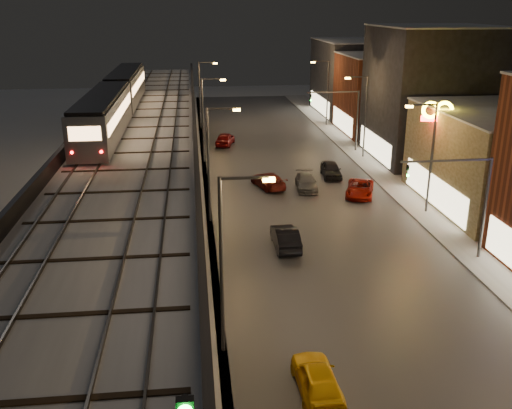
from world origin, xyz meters
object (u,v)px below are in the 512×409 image
car_onc_dark (360,189)px  car_onc_red (331,170)px  subway_train (116,99)px  car_mid_dark (268,181)px  car_near_white (285,238)px  car_taxi (317,380)px  car_far_white (225,139)px  car_onc_white (306,183)px

car_onc_dark → car_onc_red: size_ratio=1.11×
car_onc_red → subway_train: bearing=-173.4°
car_mid_dark → car_near_white: bearing=70.2°
car_taxi → car_far_white: bearing=-89.5°
subway_train → car_mid_dark: subway_train is taller
car_onc_red → car_onc_white: bearing=-126.9°
car_near_white → car_far_white: 31.42m
car_near_white → car_onc_dark: 13.50m
car_taxi → car_mid_dark: (1.81, 29.85, -0.05)m
car_far_white → car_onc_red: car_far_white is taller
subway_train → car_onc_dark: 23.20m
car_mid_dark → car_onc_white: 3.53m
car_onc_white → car_onc_dark: bearing=-24.5°
subway_train → car_near_white: subway_train is taller
car_taxi → car_onc_red: car_onc_red is taller
car_mid_dark → car_far_white: car_far_white is taller
subway_train → car_far_white: size_ratio=7.30×
subway_train → car_mid_dark: bearing=-8.5°
car_mid_dark → car_onc_red: car_onc_red is taller
car_near_white → car_onc_red: size_ratio=1.04×
car_onc_dark → car_mid_dark: bearing=176.2°
car_onc_red → car_taxi: bearing=-99.9°
car_taxi → car_near_white: bearing=-95.1°
car_mid_dark → car_onc_red: size_ratio=1.08×
car_taxi → car_onc_dark: (9.58, 26.50, -0.06)m
subway_train → car_near_white: size_ratio=7.17×
car_far_white → car_onc_dark: (10.74, -20.77, -0.09)m
subway_train → car_mid_dark: size_ratio=6.91×
car_near_white → car_mid_dark: car_near_white is taller
subway_train → car_far_white: 20.09m
car_taxi → car_near_white: car_near_white is taller
car_near_white → car_onc_dark: (8.41, 10.56, -0.07)m
car_far_white → car_onc_white: 19.38m
car_onc_dark → car_onc_red: bearing=120.3°
car_far_white → car_mid_dark: bearing=114.1°
car_taxi → car_onc_dark: bearing=-110.8°
subway_train → car_near_white: 21.80m
subway_train → car_onc_white: bearing=-9.7°
car_taxi → car_onc_red: bearing=-105.4°
subway_train → car_mid_dark: (13.50, -2.02, -7.53)m
car_mid_dark → car_far_white: (-2.97, 17.42, 0.08)m
car_near_white → car_mid_dark: 13.93m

